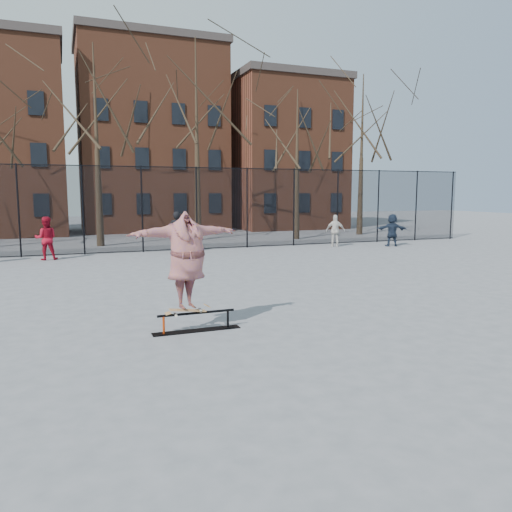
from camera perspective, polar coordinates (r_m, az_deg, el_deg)
name	(u,v)px	position (r m, az deg, el deg)	size (l,w,h in m)	color
ground	(287,311)	(11.96, 3.53, -6.25)	(100.00, 100.00, 0.00)	slate
skate_rail	(197,323)	(10.30, -6.81, -7.66)	(1.81, 0.28, 0.40)	black
skateboard	(188,310)	(10.18, -7.82, -6.17)	(0.79, 0.19, 0.09)	#98683C
skater	(187,260)	(9.99, -7.92, -0.47)	(2.39, 0.65, 1.95)	#5C3C98
bystander_black	(177,232)	(23.15, -9.04, 2.69)	(0.70, 0.46, 1.92)	black
bystander_red	(46,238)	(22.36, -22.88, 1.87)	(0.87, 0.68, 1.79)	maroon
bystander_white	(335,231)	(25.90, 9.06, 2.87)	(0.96, 0.40, 1.64)	silver
bystander_navy	(392,230)	(26.74, 15.28, 2.88)	(1.56, 0.50, 1.68)	#1C2638
fence	(172,208)	(24.06, -9.62, 5.46)	(34.03, 0.07, 4.00)	black
tree_row	(149,106)	(28.45, -12.11, 16.40)	(33.66, 7.46, 10.67)	black
rowhouses	(143,145)	(37.12, -12.80, 12.22)	(29.00, 7.00, 13.00)	brown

